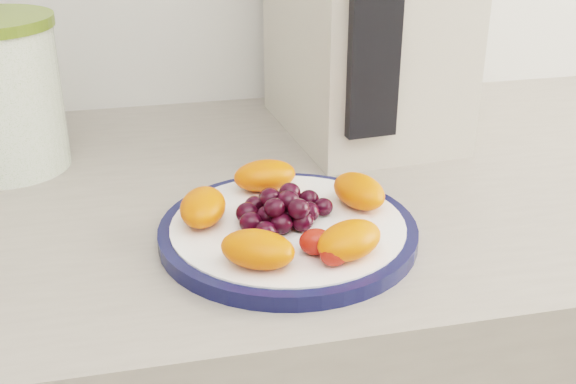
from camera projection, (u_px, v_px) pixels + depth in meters
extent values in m
cylinder|color=#0F1339|center=(288.00, 232.00, 0.69)|extent=(0.25, 0.25, 0.01)
cylinder|color=white|center=(288.00, 231.00, 0.69)|extent=(0.22, 0.22, 0.02)
cylinder|color=#396514|center=(0.00, 100.00, 0.82)|extent=(0.15, 0.15, 0.16)
cube|color=#BCB3A3|center=(365.00, 4.00, 0.89)|extent=(0.21, 0.28, 0.33)
cube|color=black|center=(375.00, 25.00, 0.76)|extent=(0.06, 0.02, 0.25)
ellipsoid|color=#FF430A|center=(359.00, 191.00, 0.71)|extent=(0.06, 0.07, 0.03)
ellipsoid|color=#FF430A|center=(265.00, 175.00, 0.75)|extent=(0.07, 0.05, 0.03)
ellipsoid|color=#FF430A|center=(203.00, 207.00, 0.68)|extent=(0.06, 0.07, 0.03)
ellipsoid|color=#FF430A|center=(258.00, 249.00, 0.61)|extent=(0.08, 0.07, 0.03)
ellipsoid|color=#FF430A|center=(349.00, 240.00, 0.62)|extent=(0.08, 0.07, 0.03)
ellipsoid|color=black|center=(288.00, 215.00, 0.68)|extent=(0.02, 0.02, 0.02)
ellipsoid|color=black|center=(308.00, 212.00, 0.68)|extent=(0.02, 0.02, 0.02)
ellipsoid|color=black|center=(294.00, 206.00, 0.70)|extent=(0.02, 0.02, 0.02)
ellipsoid|color=black|center=(274.00, 207.00, 0.69)|extent=(0.02, 0.02, 0.02)
ellipsoid|color=black|center=(267.00, 216.00, 0.68)|extent=(0.02, 0.02, 0.02)
ellipsoid|color=black|center=(282.00, 223.00, 0.66)|extent=(0.02, 0.02, 0.02)
ellipsoid|color=black|center=(302.00, 222.00, 0.67)|extent=(0.02, 0.02, 0.02)
ellipsoid|color=black|center=(323.00, 207.00, 0.70)|extent=(0.02, 0.02, 0.02)
ellipsoid|color=black|center=(309.00, 199.00, 0.71)|extent=(0.02, 0.02, 0.02)
ellipsoid|color=black|center=(290.00, 197.00, 0.71)|extent=(0.02, 0.02, 0.02)
ellipsoid|color=black|center=(270.00, 198.00, 0.71)|extent=(0.02, 0.02, 0.02)
ellipsoid|color=black|center=(254.00, 205.00, 0.70)|extent=(0.02, 0.02, 0.02)
ellipsoid|color=black|center=(247.00, 213.00, 0.68)|extent=(0.02, 0.02, 0.02)
ellipsoid|color=black|center=(251.00, 223.00, 0.66)|extent=(0.02, 0.02, 0.02)
ellipsoid|color=black|center=(265.00, 231.00, 0.65)|extent=(0.02, 0.02, 0.02)
ellipsoid|color=black|center=(288.00, 201.00, 0.67)|extent=(0.02, 0.02, 0.02)
ellipsoid|color=black|center=(290.00, 193.00, 0.69)|extent=(0.02, 0.02, 0.02)
ellipsoid|color=black|center=(270.00, 198.00, 0.68)|extent=(0.02, 0.02, 0.02)
ellipsoid|color=black|center=(275.00, 208.00, 0.66)|extent=(0.02, 0.02, 0.02)
ellipsoid|color=black|center=(298.00, 209.00, 0.66)|extent=(0.02, 0.02, 0.02)
ellipsoid|color=red|center=(316.00, 242.00, 0.63)|extent=(0.03, 0.03, 0.02)
ellipsoid|color=red|center=(341.00, 236.00, 0.64)|extent=(0.04, 0.04, 0.02)
ellipsoid|color=red|center=(335.00, 252.00, 0.61)|extent=(0.04, 0.04, 0.02)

